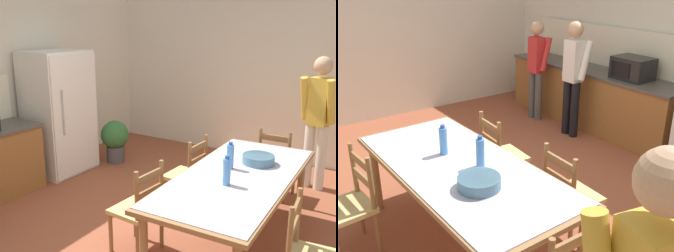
% 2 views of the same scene
% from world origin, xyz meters
% --- Properties ---
extents(ground_plane, '(8.32, 8.32, 0.00)m').
position_xyz_m(ground_plane, '(0.00, 0.00, 0.00)').
color(ground_plane, brown).
extents(wall_right, '(0.12, 5.20, 2.90)m').
position_xyz_m(wall_right, '(3.26, 0.00, 1.45)').
color(wall_right, silver).
rests_on(wall_right, ground).
extents(refrigerator, '(0.87, 0.73, 1.78)m').
position_xyz_m(refrigerator, '(1.01, 2.19, 0.89)').
color(refrigerator, white).
rests_on(refrigerator, ground).
extents(dining_table, '(2.24, 1.04, 0.78)m').
position_xyz_m(dining_table, '(0.40, -0.84, 0.71)').
color(dining_table, olive).
rests_on(dining_table, ground).
extents(bottle_near_centre, '(0.07, 0.07, 0.27)m').
position_xyz_m(bottle_near_centre, '(0.12, -0.85, 0.91)').
color(bottle_near_centre, '#4C8ED6').
rests_on(bottle_near_centre, dining_table).
extents(bottle_off_centre, '(0.07, 0.07, 0.27)m').
position_xyz_m(bottle_off_centre, '(0.50, -0.71, 0.91)').
color(bottle_off_centre, '#4C8ED6').
rests_on(bottle_off_centre, dining_table).
extents(serving_bowl, '(0.32, 0.32, 0.09)m').
position_xyz_m(serving_bowl, '(0.79, -0.90, 0.83)').
color(serving_bowl, slate).
rests_on(serving_bowl, dining_table).
extents(chair_side_far_right, '(0.44, 0.42, 0.91)m').
position_xyz_m(chair_side_far_right, '(0.87, -0.04, 0.44)').
color(chair_side_far_right, olive).
rests_on(chair_side_far_right, ground).
extents(chair_side_far_left, '(0.45, 0.43, 0.91)m').
position_xyz_m(chair_side_far_left, '(-0.13, -0.08, 0.44)').
color(chair_side_far_left, olive).
rests_on(chair_side_far_left, ground).
extents(chair_head_end, '(0.40, 0.42, 0.91)m').
position_xyz_m(chair_head_end, '(1.80, -0.79, 0.44)').
color(chair_head_end, olive).
rests_on(chair_head_end, ground).
extents(person_by_table, '(0.35, 0.48, 1.75)m').
position_xyz_m(person_by_table, '(2.35, -1.13, 0.99)').
color(person_by_table, silver).
rests_on(person_by_table, ground).
extents(potted_plant, '(0.44, 0.44, 0.67)m').
position_xyz_m(potted_plant, '(1.73, 1.76, 0.39)').
color(potted_plant, '#4C4C51').
rests_on(potted_plant, ground).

